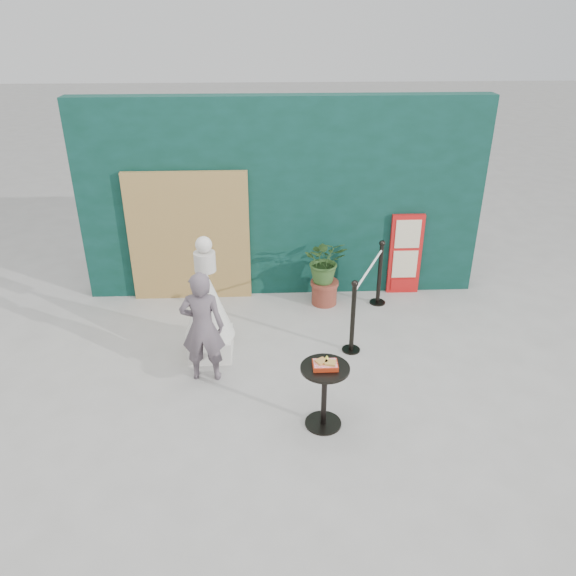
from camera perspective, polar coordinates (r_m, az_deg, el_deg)
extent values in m
plane|color=#ADAAA5|center=(6.43, 0.50, -12.89)|extent=(60.00, 60.00, 0.00)
cube|color=#0A2F25|center=(8.50, -0.61, 8.98)|extent=(6.00, 0.30, 3.00)
cube|color=tan|center=(8.54, -10.01, 5.09)|extent=(1.80, 0.08, 2.00)
imported|color=#61535B|center=(6.70, -8.68, -3.94)|extent=(0.53, 0.36, 1.43)
cube|color=red|center=(8.89, 11.82, 3.37)|extent=(0.50, 0.06, 1.30)
cube|color=beige|center=(8.73, 12.09, 5.38)|extent=(0.38, 0.02, 0.45)
cube|color=beige|center=(8.92, 11.78, 2.39)|extent=(0.38, 0.02, 0.45)
cube|color=red|center=(9.07, 11.58, 0.38)|extent=(0.38, 0.02, 0.18)
cube|color=white|center=(7.42, -7.84, -5.67)|extent=(0.55, 0.55, 0.30)
cone|color=white|center=(7.11, -8.14, -1.56)|extent=(0.65, 0.65, 0.91)
cylinder|color=silver|center=(6.86, -8.44, 2.67)|extent=(0.26, 0.26, 0.24)
sphere|color=white|center=(6.77, -8.57, 4.38)|extent=(0.20, 0.20, 0.20)
cylinder|color=black|center=(6.34, 3.59, -13.53)|extent=(0.40, 0.40, 0.02)
cylinder|color=black|center=(6.12, 3.68, -11.03)|extent=(0.06, 0.06, 0.72)
cylinder|color=black|center=(5.89, 3.79, -8.15)|extent=(0.52, 0.52, 0.03)
cube|color=#AC2C12|center=(5.87, 3.80, -7.83)|extent=(0.26, 0.19, 0.05)
cube|color=#F82137|center=(5.85, 3.81, -7.61)|extent=(0.24, 0.17, 0.00)
cube|color=#DD9B51|center=(5.85, 3.41, -7.45)|extent=(0.15, 0.14, 0.02)
cube|color=tan|center=(5.83, 4.32, -7.58)|extent=(0.13, 0.13, 0.02)
cone|color=#FFFD43|center=(5.88, 3.96, -7.07)|extent=(0.06, 0.06, 0.06)
cylinder|color=brown|center=(8.58, 3.70, -0.60)|extent=(0.38, 0.38, 0.32)
cylinder|color=brown|center=(8.50, 3.74, 0.51)|extent=(0.42, 0.42, 0.05)
imported|color=#315424|center=(8.34, 3.81, 2.82)|extent=(0.63, 0.54, 0.70)
cylinder|color=black|center=(7.55, 6.41, -6.24)|extent=(0.24, 0.24, 0.02)
cylinder|color=black|center=(7.30, 6.60, -3.14)|extent=(0.06, 0.06, 0.96)
sphere|color=black|center=(7.06, 6.81, 0.44)|extent=(0.09, 0.09, 0.09)
cylinder|color=black|center=(8.75, 9.06, -1.44)|extent=(0.24, 0.24, 0.02)
cylinder|color=black|center=(8.54, 9.29, 1.34)|extent=(0.06, 0.06, 0.96)
sphere|color=black|center=(8.33, 9.54, 4.50)|extent=(0.09, 0.09, 0.09)
cylinder|color=white|center=(7.74, 8.23, 1.90)|extent=(0.63, 1.31, 0.03)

